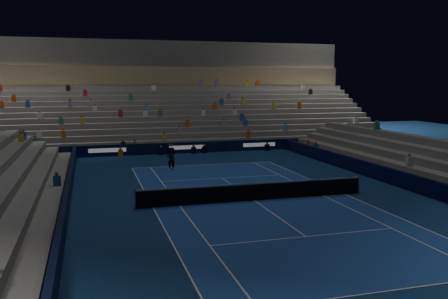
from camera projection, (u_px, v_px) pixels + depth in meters
name	position (u px, v px, depth m)	size (l,w,h in m)	color
ground	(254.00, 201.00, 25.90)	(90.00, 90.00, 0.00)	navy
court_surface	(254.00, 201.00, 25.90)	(10.97, 23.77, 0.01)	navy
sponsor_barrier_far	(186.00, 148.00, 43.45)	(44.00, 0.25, 1.00)	black
sponsor_barrier_east	(408.00, 182.00, 28.47)	(0.25, 37.00, 1.00)	#080A33
sponsor_barrier_west	(66.00, 204.00, 23.20)	(0.25, 37.00, 1.00)	black
grandstand_main	(169.00, 110.00, 52.01)	(44.00, 15.20, 11.20)	slate
tennis_net	(254.00, 192.00, 25.83)	(12.90, 0.10, 1.10)	#B2B2B7
tennis_player	(171.00, 160.00, 34.88)	(0.56, 0.37, 1.53)	black
broadcast_camera	(171.00, 151.00, 42.42)	(0.49, 0.93, 0.61)	black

